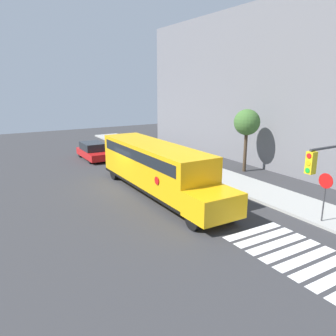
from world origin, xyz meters
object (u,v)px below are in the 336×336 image
at_px(school_bus, 156,166).
at_px(parked_car, 94,151).
at_px(stop_sign, 325,191).
at_px(tree_near_sidewalk, 247,123).

distance_m(school_bus, parked_car, 11.27).
distance_m(parked_car, stop_sign, 19.95).
bearing_deg(stop_sign, tree_near_sidewalk, 157.82).
height_order(parked_car, tree_near_sidewalk, tree_near_sidewalk).
xyz_separation_m(school_bus, parked_car, (-11.22, -0.26, -1.01)).
distance_m(stop_sign, tree_near_sidewalk, 10.18).
height_order(stop_sign, tree_near_sidewalk, tree_near_sidewalk).
height_order(school_bus, stop_sign, school_bus).
bearing_deg(tree_near_sidewalk, stop_sign, -22.18).
relative_size(parked_car, stop_sign, 1.80).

